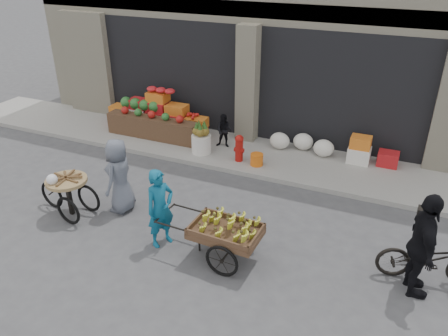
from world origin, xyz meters
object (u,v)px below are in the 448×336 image
at_px(orange_bucket, 257,159).
at_px(cyclist, 422,246).
at_px(vendor_grey, 119,176).
at_px(banana_cart, 223,229).
at_px(bicycle, 430,258).
at_px(pineapple_bin, 201,144).
at_px(fire_hydrant, 239,147).
at_px(seated_person, 224,131).
at_px(tricycle_cart, 68,191).
at_px(vendor_woman, 160,208).

distance_m(orange_bucket, cyclist, 4.97).
bearing_deg(vendor_grey, orange_bucket, 140.53).
height_order(banana_cart, bicycle, bicycle).
xyz_separation_m(pineapple_bin, orange_bucket, (1.60, -0.10, -0.10)).
bearing_deg(fire_hydrant, vendor_grey, -116.87).
height_order(orange_bucket, seated_person, seated_person).
relative_size(fire_hydrant, orange_bucket, 2.22).
height_order(pineapple_bin, tricycle_cart, tricycle_cart).
bearing_deg(vendor_grey, seated_person, 162.50).
xyz_separation_m(orange_bucket, cyclist, (3.83, -3.09, 0.65)).
relative_size(pineapple_bin, orange_bucket, 1.62).
height_order(fire_hydrant, banana_cart, banana_cart).
xyz_separation_m(pineapple_bin, fire_hydrant, (1.10, -0.05, 0.13)).
bearing_deg(tricycle_cart, pineapple_bin, 76.39).
distance_m(pineapple_bin, seated_person, 0.75).
distance_m(tricycle_cart, bicycle, 6.97).
bearing_deg(seated_person, cyclist, -46.97).
distance_m(pineapple_bin, vendor_grey, 3.07).
xyz_separation_m(orange_bucket, banana_cart, (0.65, -3.56, 0.36)).
xyz_separation_m(fire_hydrant, bicycle, (4.53, -2.74, -0.05)).
relative_size(orange_bucket, banana_cart, 0.15).
bearing_deg(vendor_grey, vendor_woman, 58.85).
xyz_separation_m(vendor_grey, cyclist, (5.84, -0.17, 0.11)).
relative_size(orange_bucket, tricycle_cart, 0.22).
height_order(banana_cart, tricycle_cart, tricycle_cart).
bearing_deg(vendor_woman, banana_cart, -62.40).
height_order(orange_bucket, vendor_woman, vendor_woman).
bearing_deg(cyclist, pineapple_bin, 46.97).
height_order(pineapple_bin, bicycle, bicycle).
bearing_deg(fire_hydrant, vendor_woman, -91.57).
bearing_deg(bicycle, seated_person, 44.45).
relative_size(tricycle_cart, vendor_grey, 0.89).
xyz_separation_m(pineapple_bin, bicycle, (5.63, -2.79, 0.08)).
distance_m(seated_person, bicycle, 6.24).
bearing_deg(seated_person, fire_hydrant, -52.88).
bearing_deg(vendor_woman, orange_bucket, 16.02).
relative_size(orange_bucket, bicycle, 0.19).
bearing_deg(pineapple_bin, vendor_grey, -97.60).
xyz_separation_m(pineapple_bin, vendor_woman, (1.00, -3.70, 0.41)).
height_order(seated_person, vendor_grey, vendor_grey).
distance_m(fire_hydrant, seated_person, 0.96).
xyz_separation_m(fire_hydrant, seated_person, (-0.70, 0.65, 0.08)).
xyz_separation_m(vendor_woman, cyclist, (4.43, 0.51, 0.14)).
bearing_deg(seated_person, vendor_woman, -92.07).
bearing_deg(bicycle, cyclist, 140.81).
distance_m(fire_hydrant, cyclist, 5.37).
xyz_separation_m(seated_person, vendor_grey, (-0.80, -3.62, 0.23)).
xyz_separation_m(banana_cart, bicycle, (3.39, 0.87, -0.18)).
height_order(banana_cart, cyclist, cyclist).
distance_m(orange_bucket, banana_cart, 3.64).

